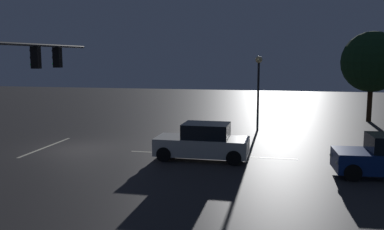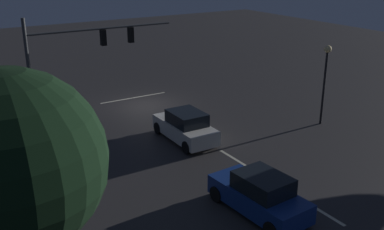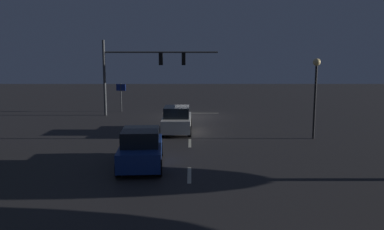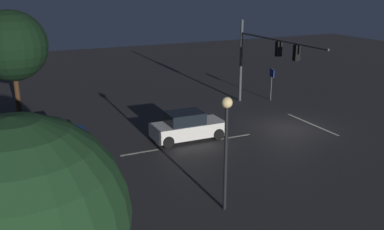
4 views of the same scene
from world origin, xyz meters
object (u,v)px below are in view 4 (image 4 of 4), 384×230
at_px(car_approaching, 187,126).
at_px(route_sign, 272,77).
at_px(car_distant, 46,139).
at_px(tree_right_near, 12,46).
at_px(street_lamp_left_kerb, 226,132).
at_px(tree_left_far, 23,221).
at_px(traffic_signal_assembly, 265,53).

height_order(car_approaching, route_sign, route_sign).
height_order(car_distant, tree_right_near, tree_right_near).
distance_m(car_approaching, route_sign, 11.13).
bearing_deg(car_approaching, street_lamp_left_kerb, 165.98).
bearing_deg(tree_right_near, tree_left_far, 176.96).
bearing_deg(car_approaching, traffic_signal_assembly, -67.25).
xyz_separation_m(car_approaching, route_sign, (5.39, -9.69, 1.03)).
relative_size(car_approaching, route_sign, 1.73).
height_order(traffic_signal_assembly, tree_left_far, tree_left_far).
bearing_deg(tree_left_far, tree_right_near, -3.04).
bearing_deg(route_sign, car_approaching, 119.06).
xyz_separation_m(car_distant, street_lamp_left_kerb, (-9.61, -5.80, 2.58)).
xyz_separation_m(traffic_signal_assembly, route_sign, (2.27, -2.26, -2.40)).
bearing_deg(traffic_signal_assembly, car_approaching, 112.75).
xyz_separation_m(route_sign, tree_left_far, (-19.22, 19.60, 2.54)).
bearing_deg(car_approaching, tree_left_far, 144.40).
distance_m(car_distant, street_lamp_left_kerb, 11.52).
xyz_separation_m(car_distant, tree_left_far, (-15.15, 2.03, 3.57)).
bearing_deg(route_sign, tree_right_near, 75.01).
bearing_deg(car_approaching, car_distant, 80.52).
height_order(street_lamp_left_kerb, tree_left_far, tree_left_far).
relative_size(traffic_signal_assembly, tree_left_far, 1.45).
height_order(car_approaching, tree_left_far, tree_left_far).
xyz_separation_m(car_distant, route_sign, (4.07, -17.56, 1.03)).
bearing_deg(tree_left_far, route_sign, -45.56).
height_order(car_approaching, street_lamp_left_kerb, street_lamp_left_kerb).
xyz_separation_m(street_lamp_left_kerb, route_sign, (13.68, -11.76, -1.54)).
bearing_deg(car_approaching, route_sign, -60.94).
distance_m(car_approaching, tree_left_far, 17.39).
relative_size(route_sign, tree_left_far, 0.39).
bearing_deg(street_lamp_left_kerb, tree_right_near, 19.43).
xyz_separation_m(car_distant, tree_right_near, (8.97, 0.75, 3.96)).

